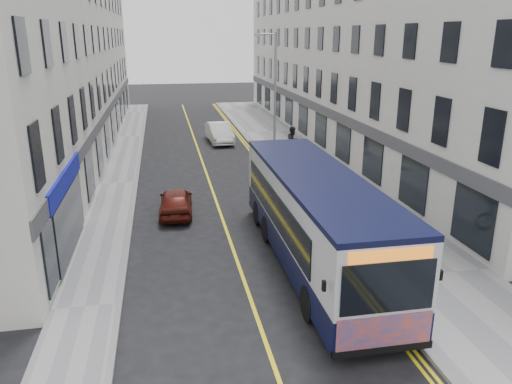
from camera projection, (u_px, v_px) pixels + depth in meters
name	position (u px, v px, depth m)	size (l,w,h in m)	color
ground	(243.00, 277.00, 17.02)	(140.00, 140.00, 0.00)	black
pavement_east	(315.00, 173.00, 29.34)	(4.50, 64.00, 0.12)	gray
pavement_west	(118.00, 184.00, 27.35)	(2.00, 64.00, 0.12)	gray
kerb_east	(277.00, 175.00, 28.94)	(0.18, 64.00, 0.13)	slate
kerb_west	(136.00, 183.00, 27.53)	(0.18, 64.00, 0.13)	slate
road_centre_line	(209.00, 180.00, 28.25)	(0.12, 64.00, 0.01)	yellow
road_dbl_yellow_inner	(270.00, 177.00, 28.88)	(0.10, 64.00, 0.01)	yellow
road_dbl_yellow_outer	(273.00, 177.00, 28.92)	(0.10, 64.00, 0.01)	yellow
terrace_east	(350.00, 54.00, 36.74)	(6.00, 46.00, 13.00)	silver
terrace_west	(58.00, 56.00, 33.12)	(6.00, 46.00, 13.00)	silver
streetlamp	(274.00, 96.00, 29.53)	(1.32, 0.18, 8.00)	gray
city_bus	(315.00, 216.00, 17.39)	(2.72, 11.64, 3.38)	black
bicycle	(376.00, 226.00, 19.61)	(0.75, 2.14, 1.12)	black
pedestrian_near	(299.00, 157.00, 28.90)	(0.70, 0.46, 1.93)	brown
pedestrian_far	(293.00, 142.00, 32.89)	(0.97, 0.76, 2.01)	black
car_white	(219.00, 133.00, 37.78)	(1.57, 4.51, 1.49)	white
car_maroon	(176.00, 201.00, 22.73)	(1.47, 3.65, 1.24)	#55150E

